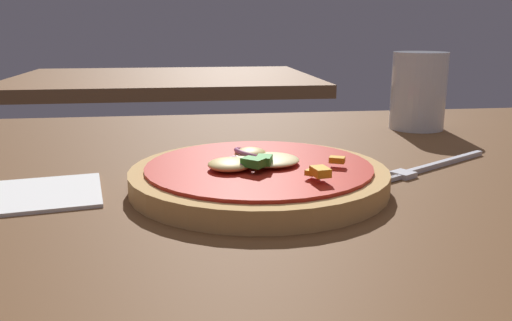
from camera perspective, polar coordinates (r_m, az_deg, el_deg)
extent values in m
cube|color=brown|center=(0.46, -5.51, -5.08)|extent=(1.37, 0.81, 0.03)
cylinder|color=tan|center=(0.46, 0.34, -1.96)|extent=(0.22, 0.22, 0.02)
cylinder|color=red|center=(0.45, 0.34, -0.69)|extent=(0.19, 0.19, 0.00)
ellipsoid|color=#F4DB8E|center=(0.45, -1.03, -0.03)|extent=(0.03, 0.03, 0.01)
ellipsoid|color=#EFCC72|center=(0.47, -0.60, 0.73)|extent=(0.03, 0.03, 0.01)
ellipsoid|color=#EFCC72|center=(0.44, -2.87, -0.42)|extent=(0.04, 0.04, 0.01)
ellipsoid|color=#F4DB8E|center=(0.46, 1.63, 0.04)|extent=(0.05, 0.05, 0.01)
torus|color=#93386B|center=(0.44, -1.60, -0.12)|extent=(0.04, 0.04, 0.00)
torus|color=#B25984|center=(0.47, -0.35, 0.70)|extent=(0.04, 0.04, 0.01)
cube|color=orange|center=(0.45, 8.70, 0.08)|extent=(0.02, 0.01, 0.01)
cube|color=orange|center=(0.41, 6.93, -1.19)|extent=(0.01, 0.02, 0.01)
cube|color=red|center=(0.48, -0.87, 1.02)|extent=(0.01, 0.01, 0.00)
cube|color=#2D8C28|center=(0.44, 0.87, 0.06)|extent=(0.02, 0.02, 0.01)
cube|color=#2D8C28|center=(0.43, -0.29, -0.20)|extent=(0.02, 0.02, 0.01)
cube|color=orange|center=(0.42, 6.01, -1.24)|extent=(0.01, 0.01, 0.00)
cube|color=silver|center=(0.57, 19.79, -0.16)|extent=(0.11, 0.07, 0.01)
cube|color=silver|center=(0.51, 15.51, -1.44)|extent=(0.03, 0.03, 0.01)
cube|color=silver|center=(0.50, 13.04, -1.75)|extent=(0.03, 0.02, 0.00)
cube|color=silver|center=(0.49, 13.55, -1.88)|extent=(0.03, 0.02, 0.00)
cube|color=silver|center=(0.49, 14.07, -2.02)|extent=(0.03, 0.02, 0.00)
cube|color=silver|center=(0.49, 14.59, -2.16)|extent=(0.03, 0.02, 0.00)
cylinder|color=silver|center=(0.76, 17.04, 7.16)|extent=(0.07, 0.07, 0.10)
cylinder|color=#C67214|center=(0.76, 16.98, 6.37)|extent=(0.06, 0.06, 0.08)
cylinder|color=white|center=(0.75, 17.24, 9.94)|extent=(0.06, 0.06, 0.01)
cube|color=white|center=(0.48, -23.96, -3.52)|extent=(0.14, 0.12, 0.00)
cube|color=brown|center=(1.56, -9.83, 8.38)|extent=(0.84, 0.63, 0.03)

